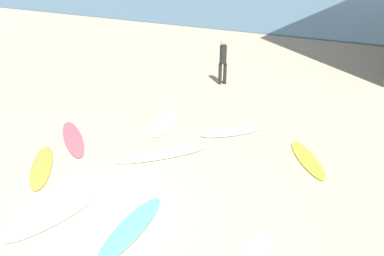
{
  "coord_description": "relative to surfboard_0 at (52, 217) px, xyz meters",
  "views": [
    {
      "loc": [
        4.8,
        -5.15,
        5.29
      ],
      "look_at": [
        -0.0,
        4.15,
        0.3
      ],
      "focal_mm": 36.47,
      "sensor_mm": 36.0,
      "label": 1
    }
  ],
  "objects": [
    {
      "name": "surfboard_3",
      "position": [
        1.82,
        5.59,
        0.0
      ],
      "size": [
        1.83,
        1.82,
        0.08
      ],
      "primitive_type": "ellipsoid",
      "rotation": [
        0.0,
        0.0,
        2.35
      ],
      "color": "white",
      "rests_on": "ground_plane"
    },
    {
      "name": "surfboard_2",
      "position": [
        -0.36,
        5.3,
        -0.01
      ],
      "size": [
        1.15,
        2.43,
        0.06
      ],
      "primitive_type": "ellipsoid",
      "rotation": [
        0.0,
        0.0,
        3.39
      ],
      "color": "white",
      "rests_on": "ground_plane"
    },
    {
      "name": "surfboard_4",
      "position": [
        0.68,
        3.4,
        0.01
      ],
      "size": [
        2.12,
        2.24,
        0.09
      ],
      "primitive_type": "ellipsoid",
      "rotation": [
        0.0,
        0.0,
        -0.74
      ],
      "color": "#E9E8C9",
      "rests_on": "ground_plane"
    },
    {
      "name": "surfboard_5",
      "position": [
        -2.19,
        3.0,
        -0.0
      ],
      "size": [
        2.28,
        2.01,
        0.07
      ],
      "primitive_type": "ellipsoid",
      "rotation": [
        0.0,
        0.0,
        4.02
      ],
      "color": "#D8525E",
      "rests_on": "ground_plane"
    },
    {
      "name": "surfboard_1",
      "position": [
        4.27,
        4.95,
        -0.0
      ],
      "size": [
        1.58,
        2.02,
        0.07
      ],
      "primitive_type": "ellipsoid",
      "rotation": [
        0.0,
        0.0,
        3.73
      ],
      "color": "yellow",
      "rests_on": "ground_plane"
    },
    {
      "name": "beachgoer_near",
      "position": [
        -0.26,
        9.69,
        1.0
      ],
      "size": [
        0.39,
        0.39,
        1.83
      ],
      "rotation": [
        0.0,
        0.0,
        3.73
      ],
      "color": "black",
      "rests_on": "ground_plane"
    },
    {
      "name": "surfboard_0",
      "position": [
        0.0,
        0.0,
        0.0
      ],
      "size": [
        1.04,
        2.12,
        0.07
      ],
      "primitive_type": "ellipsoid",
      "rotation": [
        0.0,
        0.0,
        -0.25
      ],
      "color": "silver",
      "rests_on": "ground_plane"
    },
    {
      "name": "surfboard_7",
      "position": [
        -1.77,
        1.39,
        0.0
      ],
      "size": [
        1.84,
        2.05,
        0.08
      ],
      "primitive_type": "ellipsoid",
      "rotation": [
        0.0,
        0.0,
        3.84
      ],
      "color": "orange",
      "rests_on": "ground_plane"
    },
    {
      "name": "surfboard_6",
      "position": [
        1.69,
        0.49,
        -0.0
      ],
      "size": [
        0.68,
        2.25,
        0.07
      ],
      "primitive_type": "ellipsoid",
      "rotation": [
        0.0,
        0.0,
        3.2
      ],
      "color": "#5497E4",
      "rests_on": "ground_plane"
    },
    {
      "name": "ground_plane",
      "position": [
        0.88,
        0.62,
        -0.04
      ],
      "size": [
        120.0,
        120.0,
        0.0
      ],
      "primitive_type": "plane",
      "color": "tan"
    }
  ]
}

